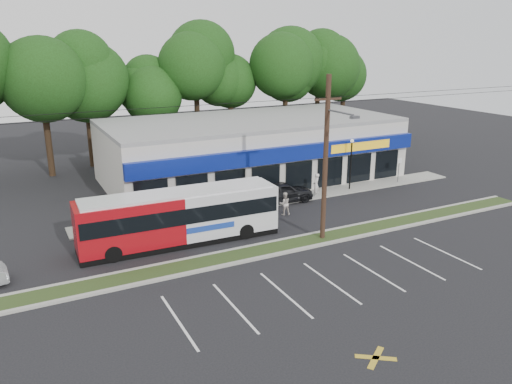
{
  "coord_description": "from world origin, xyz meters",
  "views": [
    {
      "loc": [
        -13.72,
        -22.7,
        11.84
      ],
      "look_at": [
        0.43,
        5.0,
        2.33
      ],
      "focal_mm": 35.0,
      "sensor_mm": 36.0,
      "label": 1
    }
  ],
  "objects": [
    {
      "name": "curb_south",
      "position": [
        0.0,
        0.15,
        0.07
      ],
      "size": [
        40.0,
        0.25,
        0.14
      ],
      "primitive_type": "cube",
      "color": "#9E9E93",
      "rests_on": "ground"
    },
    {
      "name": "ground",
      "position": [
        0.0,
        0.0,
        0.0
      ],
      "size": [
        120.0,
        120.0,
        0.0
      ],
      "primitive_type": "plane",
      "color": "black",
      "rests_on": "ground"
    },
    {
      "name": "metrobus",
      "position": [
        -4.97,
        4.5,
        1.72
      ],
      "size": [
        12.15,
        2.94,
        3.25
      ],
      "rotation": [
        0.0,
        0.0,
        -0.03
      ],
      "color": "#9C0C13",
      "rests_on": "ground"
    },
    {
      "name": "sign_post",
      "position": [
        16.0,
        8.57,
        1.56
      ],
      "size": [
        0.45,
        0.1,
        2.23
      ],
      "color": "#59595E",
      "rests_on": "ground"
    },
    {
      "name": "curb_north",
      "position": [
        0.0,
        1.85,
        0.07
      ],
      "size": [
        40.0,
        0.25,
        0.14
      ],
      "primitive_type": "cube",
      "color": "#9E9E93",
      "rests_on": "ground"
    },
    {
      "name": "pedestrian_a",
      "position": [
        7.5,
        8.5,
        0.95
      ],
      "size": [
        0.82,
        0.79,
        1.89
      ],
      "primitive_type": "imported",
      "rotation": [
        0.0,
        0.0,
        3.82
      ],
      "color": "silver",
      "rests_on": "ground"
    },
    {
      "name": "utility_pole",
      "position": [
        2.83,
        0.93,
        5.41
      ],
      "size": [
        50.0,
        2.77,
        10.0
      ],
      "color": "black",
      "rests_on": "ground"
    },
    {
      "name": "tree_line",
      "position": [
        4.0,
        26.0,
        8.42
      ],
      "size": [
        46.76,
        6.76,
        11.83
      ],
      "color": "black",
      "rests_on": "ground"
    },
    {
      "name": "pedestrian_b",
      "position": [
        3.19,
        6.0,
        0.82
      ],
      "size": [
        0.92,
        0.78,
        1.64
      ],
      "primitive_type": "imported",
      "rotation": [
        0.0,
        0.0,
        2.92
      ],
      "color": "beige",
      "rests_on": "ground"
    },
    {
      "name": "car_dark",
      "position": [
        4.41,
        8.5,
        0.82
      ],
      "size": [
        4.88,
        2.1,
        1.64
      ],
      "primitive_type": "imported",
      "rotation": [
        0.0,
        0.0,
        1.54
      ],
      "color": "black",
      "rests_on": "ground"
    },
    {
      "name": "strip_mall",
      "position": [
        5.5,
        15.91,
        2.65
      ],
      "size": [
        25.0,
        12.55,
        5.3
      ],
      "color": "#B8B4AA",
      "rests_on": "ground"
    },
    {
      "name": "sidewalk",
      "position": [
        5.0,
        9.0,
        0.05
      ],
      "size": [
        32.0,
        2.2,
        0.1
      ],
      "primitive_type": "cube",
      "color": "#9E9E93",
      "rests_on": "ground"
    },
    {
      "name": "lamp_post",
      "position": [
        11.0,
        8.8,
        2.67
      ],
      "size": [
        0.3,
        0.3,
        4.25
      ],
      "color": "black",
      "rests_on": "ground"
    },
    {
      "name": "grass_strip",
      "position": [
        0.0,
        1.0,
        0.06
      ],
      "size": [
        40.0,
        1.6,
        0.12
      ],
      "primitive_type": "cube",
      "color": "#293917",
      "rests_on": "ground"
    }
  ]
}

